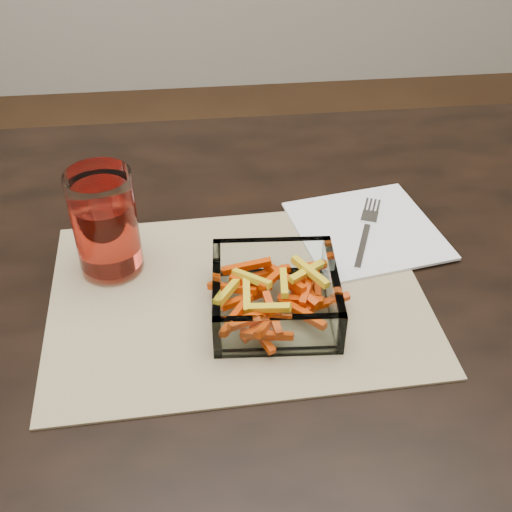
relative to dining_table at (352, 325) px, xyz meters
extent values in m
cube|color=black|center=(0.00, 0.00, 0.07)|extent=(1.60, 0.90, 0.03)
cube|color=tan|center=(-0.16, -0.02, 0.09)|extent=(0.46, 0.34, 0.00)
cube|color=white|center=(-0.11, -0.05, 0.10)|extent=(0.15, 0.15, 0.01)
cube|color=white|center=(-0.11, 0.01, 0.12)|extent=(0.14, 0.02, 0.06)
cube|color=white|center=(-0.12, -0.12, 0.12)|extent=(0.14, 0.02, 0.06)
cube|color=white|center=(-0.18, -0.05, 0.12)|extent=(0.02, 0.14, 0.06)
cube|color=white|center=(-0.05, -0.06, 0.12)|extent=(0.02, 0.14, 0.06)
cylinder|color=white|center=(-0.31, 0.05, 0.16)|extent=(0.08, 0.08, 0.14)
cylinder|color=red|center=(-0.31, 0.05, 0.14)|extent=(0.07, 0.07, 0.09)
cube|color=white|center=(0.03, 0.09, 0.09)|extent=(0.21, 0.21, 0.00)
cube|color=silver|center=(0.02, 0.05, 0.10)|extent=(0.04, 0.09, 0.00)
cube|color=silver|center=(0.04, 0.11, 0.10)|extent=(0.03, 0.03, 0.00)
cube|color=silver|center=(0.04, 0.14, 0.10)|extent=(0.01, 0.03, 0.00)
cube|color=silver|center=(0.05, 0.14, 0.10)|extent=(0.01, 0.03, 0.00)
cube|color=silver|center=(0.06, 0.14, 0.10)|extent=(0.01, 0.03, 0.00)
cube|color=silver|center=(0.06, 0.14, 0.10)|extent=(0.01, 0.03, 0.00)
camera|label=1|loc=(-0.20, -0.59, 0.62)|focal=45.00mm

